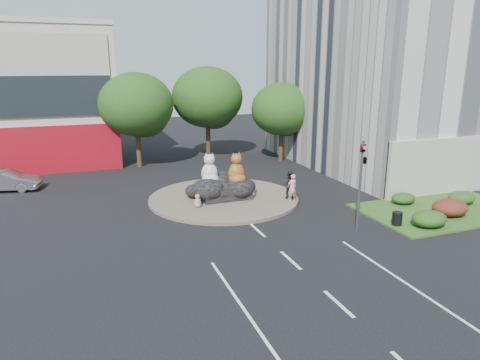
% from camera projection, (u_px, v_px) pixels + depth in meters
% --- Properties ---
extents(ground, '(120.00, 120.00, 0.00)m').
position_uv_depth(ground, '(291.00, 260.00, 19.79)').
color(ground, black).
rests_on(ground, ground).
extents(roundabout_island, '(10.00, 10.00, 0.20)m').
position_uv_depth(roundabout_island, '(224.00, 198.00, 28.83)').
color(roundabout_island, brown).
rests_on(roundabout_island, ground).
extents(rock_plinth, '(3.20, 2.60, 0.90)m').
position_uv_depth(rock_plinth, '(224.00, 190.00, 28.69)').
color(rock_plinth, black).
rests_on(rock_plinth, roundabout_island).
extents(grass_verge, '(10.00, 6.00, 0.12)m').
position_uv_depth(grass_verge, '(442.00, 210.00, 26.50)').
color(grass_verge, '#31521B').
rests_on(grass_verge, ground).
extents(tree_left, '(6.46, 6.46, 8.27)m').
position_uv_depth(tree_left, '(137.00, 108.00, 37.14)').
color(tree_left, '#382314').
rests_on(tree_left, ground).
extents(tree_mid, '(6.84, 6.84, 8.76)m').
position_uv_depth(tree_mid, '(208.00, 100.00, 41.21)').
color(tree_mid, '#382314').
rests_on(tree_mid, ground).
extents(tree_right, '(5.70, 5.70, 7.30)m').
position_uv_depth(tree_right, '(282.00, 112.00, 39.83)').
color(tree_right, '#382314').
rests_on(tree_right, ground).
extents(hedge_near_green, '(2.00, 1.60, 0.90)m').
position_uv_depth(hedge_near_green, '(429.00, 219.00, 23.56)').
color(hedge_near_green, '#143D13').
rests_on(hedge_near_green, grass_verge).
extents(hedge_red, '(2.20, 1.76, 0.99)m').
position_uv_depth(hedge_red, '(450.00, 208.00, 25.29)').
color(hedge_red, '#4E1F14').
rests_on(hedge_red, grass_verge).
extents(hedge_mid_green, '(1.80, 1.44, 0.81)m').
position_uv_depth(hedge_mid_green, '(461.00, 198.00, 27.51)').
color(hedge_mid_green, '#143D13').
rests_on(hedge_mid_green, grass_verge).
extents(hedge_back_green, '(1.60, 1.28, 0.72)m').
position_uv_depth(hedge_back_green, '(403.00, 198.00, 27.53)').
color(hedge_back_green, '#143D13').
rests_on(hedge_back_green, grass_verge).
extents(traffic_light, '(0.44, 1.24, 5.00)m').
position_uv_depth(traffic_light, '(363.00, 167.00, 22.37)').
color(traffic_light, '#595B60').
rests_on(traffic_light, ground).
extents(street_lamp, '(2.34, 0.22, 8.06)m').
position_uv_depth(street_lamp, '(404.00, 127.00, 30.16)').
color(street_lamp, '#595B60').
rests_on(street_lamp, ground).
extents(cat_white, '(1.55, 1.44, 2.12)m').
position_uv_depth(cat_white, '(209.00, 168.00, 28.33)').
color(cat_white, beige).
rests_on(cat_white, rock_plinth).
extents(cat_tabby, '(1.44, 1.29, 2.16)m').
position_uv_depth(cat_tabby, '(236.00, 168.00, 28.31)').
color(cat_tabby, '#B87A26').
rests_on(cat_tabby, rock_plinth).
extents(kitten_calico, '(0.66, 0.64, 0.85)m').
position_uv_depth(kitten_calico, '(198.00, 200.00, 26.64)').
color(kitten_calico, beige).
rests_on(kitten_calico, roundabout_island).
extents(kitten_white, '(0.63, 0.61, 0.80)m').
position_uv_depth(kitten_white, '(251.00, 190.00, 28.94)').
color(kitten_white, white).
rests_on(kitten_white, roundabout_island).
extents(pedestrian_pink, '(0.71, 0.52, 1.78)m').
position_uv_depth(pedestrian_pink, '(292.00, 188.00, 27.72)').
color(pedestrian_pink, pink).
rests_on(pedestrian_pink, roundabout_island).
extents(pedestrian_dark, '(1.13, 1.12, 1.85)m').
position_uv_depth(pedestrian_dark, '(289.00, 185.00, 28.28)').
color(pedestrian_dark, black).
rests_on(pedestrian_dark, roundabout_island).
extents(parked_car, '(4.86, 2.60, 1.52)m').
position_uv_depth(parked_car, '(5.00, 181.00, 30.73)').
color(parked_car, '#989A9F').
rests_on(parked_car, ground).
extents(litter_bin, '(0.67, 0.67, 0.76)m').
position_uv_depth(litter_bin, '(397.00, 218.00, 23.80)').
color(litter_bin, black).
rests_on(litter_bin, grass_verge).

